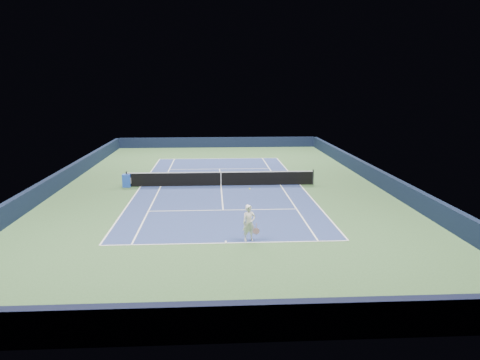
{
  "coord_description": "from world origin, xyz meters",
  "views": [
    {
      "loc": [
        -0.52,
        -31.46,
        6.88
      ],
      "look_at": [
        1.14,
        -3.0,
        1.0
      ],
      "focal_mm": 35.0,
      "sensor_mm": 36.0,
      "label": 1
    }
  ],
  "objects": [
    {
      "name": "sideline_singles_left",
      "position": [
        -4.12,
        0.0,
        0.01
      ],
      "size": [
        0.08,
        23.77,
        0.0
      ],
      "primitive_type": "cube",
      "color": "white",
      "rests_on": "ground"
    },
    {
      "name": "wall_near",
      "position": [
        0.0,
        -19.82,
        0.55
      ],
      "size": [
        22.0,
        0.35,
        1.1
      ],
      "primitive_type": "cube",
      "color": "black",
      "rests_on": "ground"
    },
    {
      "name": "baseline_near",
      "position": [
        0.0,
        -11.88,
        0.01
      ],
      "size": [
        10.97,
        0.08,
        0.0
      ],
      "primitive_type": "cube",
      "color": "white",
      "rests_on": "ground"
    },
    {
      "name": "court_surface",
      "position": [
        0.0,
        0.0,
        0.0
      ],
      "size": [
        10.97,
        23.77,
        0.01
      ],
      "primitive_type": "cube",
      "color": "navy",
      "rests_on": "ground"
    },
    {
      "name": "sideline_doubles_left",
      "position": [
        -5.49,
        0.0,
        0.01
      ],
      "size": [
        0.08,
        23.77,
        0.0
      ],
      "primitive_type": "cube",
      "color": "white",
      "rests_on": "ground"
    },
    {
      "name": "center_service_line",
      "position": [
        0.0,
        0.0,
        0.01
      ],
      "size": [
        0.08,
        12.8,
        0.0
      ],
      "primitive_type": "cube",
      "color": "white",
      "rests_on": "ground"
    },
    {
      "name": "wall_far",
      "position": [
        0.0,
        19.82,
        0.55
      ],
      "size": [
        22.0,
        0.35,
        1.1
      ],
      "primitive_type": "cube",
      "color": "black",
      "rests_on": "ground"
    },
    {
      "name": "tennis_net",
      "position": [
        0.0,
        0.0,
        0.5
      ],
      "size": [
        12.9,
        0.1,
        1.07
      ],
      "color": "black",
      "rests_on": "ground"
    },
    {
      "name": "service_line_near",
      "position": [
        0.0,
        -6.4,
        0.01
      ],
      "size": [
        8.23,
        0.08,
        0.0
      ],
      "primitive_type": "cube",
      "color": "white",
      "rests_on": "ground"
    },
    {
      "name": "baseline_far",
      "position": [
        0.0,
        11.88,
        0.01
      ],
      "size": [
        10.97,
        0.08,
        0.0
      ],
      "primitive_type": "cube",
      "color": "white",
      "rests_on": "ground"
    },
    {
      "name": "center_mark_near",
      "position": [
        0.0,
        -11.73,
        0.01
      ],
      "size": [
        0.08,
        0.3,
        0.0
      ],
      "primitive_type": "cube",
      "color": "white",
      "rests_on": "ground"
    },
    {
      "name": "sponsor_cube",
      "position": [
        -6.4,
        -0.03,
        0.44
      ],
      "size": [
        0.58,
        0.49,
        0.87
      ],
      "color": "blue",
      "rests_on": "ground"
    },
    {
      "name": "wall_left",
      "position": [
        -10.82,
        0.0,
        0.55
      ],
      "size": [
        0.35,
        40.0,
        1.1
      ],
      "primitive_type": "cube",
      "color": "#111A33",
      "rests_on": "ground"
    },
    {
      "name": "ground",
      "position": [
        0.0,
        0.0,
        0.0
      ],
      "size": [
        40.0,
        40.0,
        0.0
      ],
      "primitive_type": "plane",
      "color": "#33552E",
      "rests_on": "ground"
    },
    {
      "name": "sideline_doubles_right",
      "position": [
        5.49,
        0.0,
        0.01
      ],
      "size": [
        0.08,
        23.77,
        0.0
      ],
      "primitive_type": "cube",
      "color": "white",
      "rests_on": "ground"
    },
    {
      "name": "tennis_player",
      "position": [
        1.04,
        -11.62,
        0.83
      ],
      "size": [
        0.81,
        1.31,
        2.18
      ],
      "color": "white",
      "rests_on": "ground"
    },
    {
      "name": "sideline_singles_right",
      "position": [
        4.12,
        0.0,
        0.01
      ],
      "size": [
        0.08,
        23.77,
        0.0
      ],
      "primitive_type": "cube",
      "color": "white",
      "rests_on": "ground"
    },
    {
      "name": "center_mark_far",
      "position": [
        0.0,
        11.73,
        0.01
      ],
      "size": [
        0.08,
        0.3,
        0.0
      ],
      "primitive_type": "cube",
      "color": "white",
      "rests_on": "ground"
    },
    {
      "name": "service_line_far",
      "position": [
        0.0,
        6.4,
        0.01
      ],
      "size": [
        8.23,
        0.08,
        0.0
      ],
      "primitive_type": "cube",
      "color": "white",
      "rests_on": "ground"
    },
    {
      "name": "wall_right",
      "position": [
        10.82,
        0.0,
        0.55
      ],
      "size": [
        0.35,
        40.0,
        1.1
      ],
      "primitive_type": "cube",
      "color": "black",
      "rests_on": "ground"
    }
  ]
}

